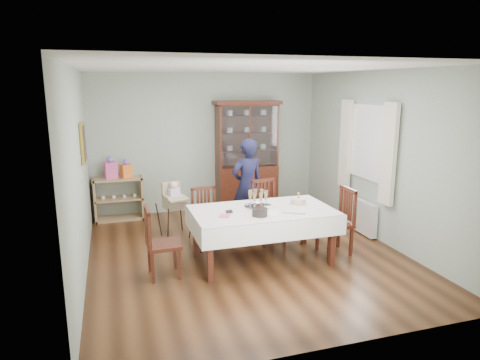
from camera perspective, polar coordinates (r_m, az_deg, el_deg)
name	(u,v)px	position (r m, az deg, el deg)	size (l,w,h in m)	color
floor	(245,253)	(6.52, 0.73, -9.72)	(5.00, 5.00, 0.00)	#593319
room_shell	(235,136)	(6.59, -0.65, 5.87)	(5.00, 5.00, 5.00)	#9EAA99
dining_table	(262,235)	(6.14, 2.99, -7.33)	(2.01, 1.16, 0.76)	#461F11
china_cabinet	(247,154)	(8.52, 0.92, 3.44)	(1.30, 0.48, 2.18)	#461F11
sideboard	(119,199)	(8.29, -15.84, -2.41)	(0.90, 0.38, 0.80)	tan
picture_frame	(83,143)	(6.60, -20.22, 4.65)	(0.04, 0.48, 0.58)	gold
window	(369,142)	(7.34, 16.81, 4.81)	(0.04, 1.02, 1.22)	white
curtain_left	(389,154)	(6.82, 19.21, 3.25)	(0.07, 0.30, 1.55)	silver
curtain_right	(346,144)	(7.84, 13.90, 4.70)	(0.07, 0.30, 1.55)	silver
radiator	(361,216)	(7.57, 15.84, -4.61)	(0.10, 0.80, 0.55)	white
chair_far_left	(207,230)	(6.68, -4.37, -6.67)	(0.46, 0.46, 0.93)	#461F11
chair_far_right	(268,224)	(6.90, 3.77, -5.85)	(0.51, 0.51, 0.99)	#461F11
chair_end_left	(163,256)	(5.78, -10.28, -9.93)	(0.43, 0.43, 0.94)	#461F11
chair_end_right	(335,234)	(6.60, 12.60, -7.03)	(0.45, 0.45, 0.99)	#461F11
woman	(247,186)	(7.26, 0.95, -0.75)	(0.58, 0.38, 1.60)	black
high_chair	(175,216)	(7.14, -8.71, -4.71)	(0.51, 0.51, 0.95)	black
champagne_tray	(258,202)	(6.12, 2.42, -2.96)	(0.40, 0.40, 0.24)	silver
birthday_cake	(298,201)	(6.31, 7.78, -2.85)	(0.26, 0.26, 0.18)	white
plate_stack_dark	(260,212)	(5.73, 2.67, -4.30)	(0.21, 0.21, 0.10)	black
plate_stack_white	(271,211)	(5.79, 4.09, -4.17)	(0.22, 0.22, 0.09)	white
napkin_stack	(225,216)	(5.70, -2.07, -4.80)	(0.13, 0.13, 0.02)	#DC5191
cutlery	(226,212)	(5.88, -1.82, -4.28)	(0.12, 0.18, 0.01)	silver
cake_knife	(294,213)	(5.86, 7.27, -4.45)	(0.31, 0.03, 0.01)	silver
gift_bag_pink	(111,169)	(8.14, -16.83, 1.46)	(0.24, 0.18, 0.41)	#DC5191
gift_bag_orange	(126,169)	(8.15, -14.90, 1.39)	(0.22, 0.19, 0.35)	orange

